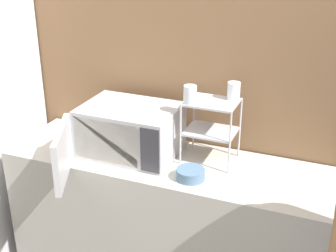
# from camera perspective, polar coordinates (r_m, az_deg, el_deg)

# --- Properties ---
(wall_back) EXTENTS (8.00, 0.06, 2.60)m
(wall_back) POSITION_cam_1_polar(r_m,az_deg,el_deg) (2.80, 2.25, 6.03)
(wall_back) COLOR brown
(wall_back) RESTS_ON ground_plane
(counter) EXTENTS (1.86, 0.57, 0.90)m
(counter) POSITION_cam_1_polar(r_m,az_deg,el_deg) (2.91, -0.26, -12.01)
(counter) COLOR #B7B2A8
(counter) RESTS_ON ground_plane
(microwave) EXTENTS (0.57, 0.79, 0.29)m
(microwave) POSITION_cam_1_polar(r_m,az_deg,el_deg) (2.69, -5.02, -0.65)
(microwave) COLOR #ADADB2
(microwave) RESTS_ON counter
(dish_rack) EXTENTS (0.29, 0.23, 0.36)m
(dish_rack) POSITION_cam_1_polar(r_m,az_deg,el_deg) (2.58, 5.30, 0.94)
(dish_rack) COLOR #B2B2B7
(dish_rack) RESTS_ON counter
(glass_front_left) EXTENTS (0.07, 0.07, 0.10)m
(glass_front_left) POSITION_cam_1_polar(r_m,az_deg,el_deg) (2.49, 2.71, 3.87)
(glass_front_left) COLOR silver
(glass_front_left) RESTS_ON dish_rack
(glass_back_right) EXTENTS (0.07, 0.07, 0.10)m
(glass_back_right) POSITION_cam_1_polar(r_m,az_deg,el_deg) (2.56, 8.02, 4.25)
(glass_back_right) COLOR silver
(glass_back_right) RESTS_ON dish_rack
(bowl) EXTENTS (0.15, 0.15, 0.06)m
(bowl) POSITION_cam_1_polar(r_m,az_deg,el_deg) (2.48, 2.76, -5.89)
(bowl) COLOR slate
(bowl) RESTS_ON counter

